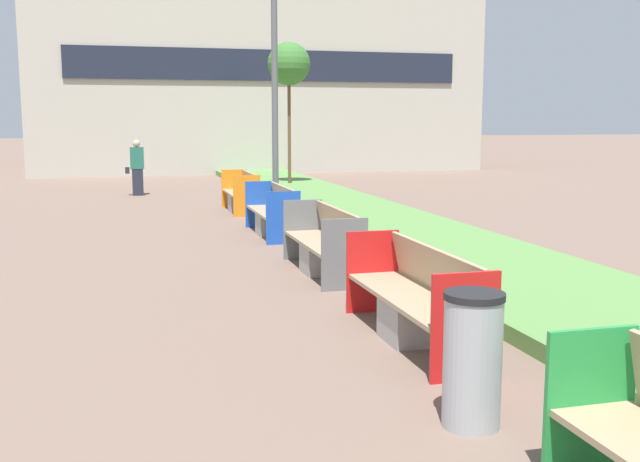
{
  "coord_description": "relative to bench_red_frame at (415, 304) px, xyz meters",
  "views": [
    {
      "loc": [
        -1.86,
        0.99,
        2.21
      ],
      "look_at": [
        0.9,
        11.26,
        0.6
      ],
      "focal_mm": 42.0,
      "sensor_mm": 36.0,
      "label": 1
    }
  ],
  "objects": [
    {
      "name": "sapling_tree_far",
      "position": [
        2.38,
        16.22,
        3.45
      ],
      "size": [
        1.32,
        1.32,
        4.52
      ],
      "color": "brown",
      "rests_on": "ground"
    },
    {
      "name": "pedestrian_walking",
      "position": [
        -2.31,
        15.34,
        0.43
      ],
      "size": [
        0.53,
        0.24,
        1.6
      ],
      "color": "#232633",
      "rests_on": "ground"
    },
    {
      "name": "planter_grass_strip",
      "position": [
        2.26,
        4.26,
        -0.29
      ],
      "size": [
        2.8,
        120.0,
        0.18
      ],
      "color": "#568442",
      "rests_on": "ground"
    },
    {
      "name": "bench_orange_frame",
      "position": [
        -0.01,
        10.85,
        -0.01
      ],
      "size": [
        0.65,
        1.98,
        0.94
      ],
      "color": "#9E9B96",
      "rests_on": "ground"
    },
    {
      "name": "building_backdrop",
      "position": [
        3.06,
        25.61,
        3.49
      ],
      "size": [
        18.43,
        6.01,
        7.73
      ],
      "color": "#B2AD9E",
      "rests_on": "ground"
    },
    {
      "name": "litter_bin",
      "position": [
        -0.41,
        -2.06,
        0.12
      ],
      "size": [
        0.44,
        0.44,
        0.99
      ],
      "color": "#9EA0A5",
      "rests_on": "ground"
    },
    {
      "name": "bench_grey_frame",
      "position": [
        -0.0,
        3.43,
        -0.0
      ],
      "size": [
        0.65,
        2.3,
        0.94
      ],
      "color": "#9E9B96",
      "rests_on": "ground"
    },
    {
      "name": "bench_blue_frame",
      "position": [
        -0.0,
        7.1,
        -0.01
      ],
      "size": [
        0.65,
        2.23,
        0.94
      ],
      "color": "#9E9B96",
      "rests_on": "ground"
    },
    {
      "name": "bench_red_frame",
      "position": [
        0.0,
        0.0,
        0.0
      ],
      "size": [
        0.65,
        2.43,
        0.94
      ],
      "color": "#9E9B96",
      "rests_on": "ground"
    },
    {
      "name": "street_lamp_post",
      "position": [
        0.61,
        9.81,
        3.52
      ],
      "size": [
        0.24,
        0.44,
        7.04
      ],
      "color": "#56595B",
      "rests_on": "ground"
    }
  ]
}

